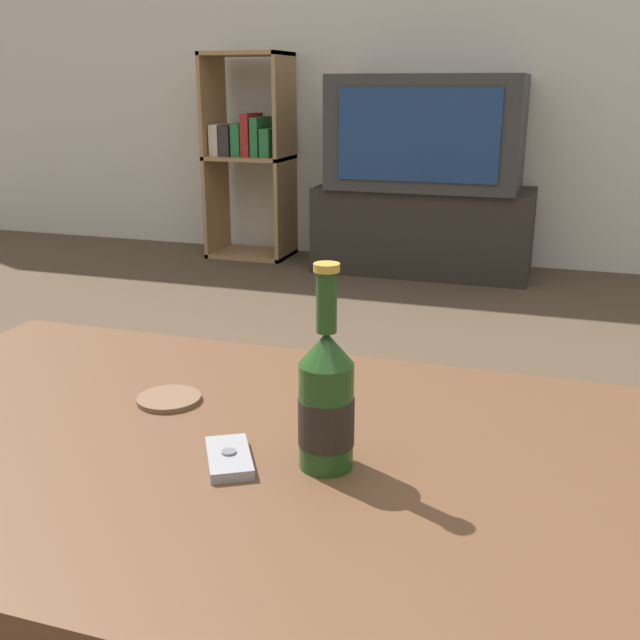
{
  "coord_description": "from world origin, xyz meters",
  "views": [
    {
      "loc": [
        0.38,
        -0.86,
        0.88
      ],
      "look_at": [
        0.01,
        0.28,
        0.51
      ],
      "focal_mm": 42.0,
      "sensor_mm": 36.0,
      "label": 1
    }
  ],
  "objects_px": {
    "tv_stand": "(423,230)",
    "cell_phone": "(229,458)",
    "bookshelf": "(248,151)",
    "beer_bottle": "(326,401)",
    "television": "(427,132)"
  },
  "relations": [
    {
      "from": "cell_phone",
      "to": "beer_bottle",
      "type": "bearing_deg",
      "value": -15.28
    },
    {
      "from": "bookshelf",
      "to": "cell_phone",
      "type": "xyz_separation_m",
      "value": [
        1.2,
        -2.86,
        -0.14
      ]
    },
    {
      "from": "tv_stand",
      "to": "beer_bottle",
      "type": "distance_m",
      "value": 2.8
    },
    {
      "from": "tv_stand",
      "to": "bookshelf",
      "type": "relative_size",
      "value": 0.99
    },
    {
      "from": "bookshelf",
      "to": "beer_bottle",
      "type": "height_order",
      "value": "bookshelf"
    },
    {
      "from": "beer_bottle",
      "to": "cell_phone",
      "type": "distance_m",
      "value": 0.15
    },
    {
      "from": "television",
      "to": "cell_phone",
      "type": "relative_size",
      "value": 7.22
    },
    {
      "from": "television",
      "to": "cell_phone",
      "type": "bearing_deg",
      "value": -84.78
    },
    {
      "from": "tv_stand",
      "to": "cell_phone",
      "type": "relative_size",
      "value": 8.47
    },
    {
      "from": "bookshelf",
      "to": "beer_bottle",
      "type": "xyz_separation_m",
      "value": [
        1.33,
        -2.83,
        -0.06
      ]
    },
    {
      "from": "tv_stand",
      "to": "beer_bottle",
      "type": "relative_size",
      "value": 3.8
    },
    {
      "from": "beer_bottle",
      "to": "cell_phone",
      "type": "xyz_separation_m",
      "value": [
        -0.12,
        -0.03,
        -0.08
      ]
    },
    {
      "from": "beer_bottle",
      "to": "cell_phone",
      "type": "relative_size",
      "value": 2.23
    },
    {
      "from": "bookshelf",
      "to": "beer_bottle",
      "type": "bearing_deg",
      "value": -64.89
    },
    {
      "from": "tv_stand",
      "to": "cell_phone",
      "type": "distance_m",
      "value": 2.81
    }
  ]
}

